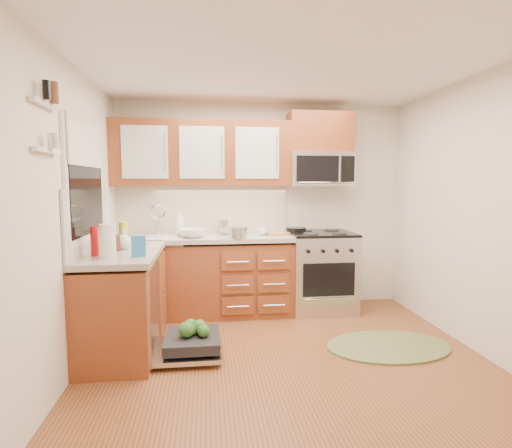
{
  "coord_description": "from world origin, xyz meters",
  "views": [
    {
      "loc": [
        -0.68,
        -3.17,
        1.54
      ],
      "look_at": [
        -0.18,
        0.85,
        1.12
      ],
      "focal_mm": 28.0,
      "sensor_mm": 36.0,
      "label": 1
    }
  ],
  "objects": [
    {
      "name": "backsplash_back",
      "position": [
        -0.73,
        1.74,
        1.21
      ],
      "size": [
        2.05,
        0.02,
        0.57
      ],
      "primitive_type": "cube",
      "color": "beige",
      "rests_on": "ground"
    },
    {
      "name": "paper_towel_roll",
      "position": [
        -1.49,
        0.19,
        1.06
      ],
      "size": [
        0.16,
        0.16,
        0.28
      ],
      "primitive_type": "cylinder",
      "rotation": [
        0.0,
        0.0,
        -0.31
      ],
      "color": "white",
      "rests_on": "countertop_left"
    },
    {
      "name": "wall_front",
      "position": [
        0.0,
        -1.75,
        1.25
      ],
      "size": [
        3.5,
        0.04,
        2.5
      ],
      "primitive_type": "cube",
      "color": "silver",
      "rests_on": "ground"
    },
    {
      "name": "soap_bottle_c",
      "position": [
        -1.46,
        0.62,
        1.02
      ],
      "size": [
        0.18,
        0.18,
        0.19
      ],
      "primitive_type": "imported",
      "rotation": [
        0.0,
        0.0,
        0.27
      ],
      "color": "#999999",
      "rests_on": "countertop_left"
    },
    {
      "name": "shelf_upper",
      "position": [
        -1.72,
        -0.35,
        2.05
      ],
      "size": [
        0.04,
        0.4,
        0.03
      ],
      "primitive_type": "cube",
      "color": "white",
      "rests_on": "ground"
    },
    {
      "name": "cup",
      "position": [
        -0.04,
        1.44,
        0.97
      ],
      "size": [
        0.12,
        0.12,
        0.09
      ],
      "primitive_type": "imported",
      "rotation": [
        0.0,
        0.0,
        0.09
      ],
      "color": "#999999",
      "rests_on": "countertop_back"
    },
    {
      "name": "sink",
      "position": [
        -1.25,
        1.42,
        0.8
      ],
      "size": [
        0.62,
        0.5,
        0.26
      ],
      "primitive_type": null,
      "color": "white",
      "rests_on": "ground"
    },
    {
      "name": "countertop_left",
      "position": [
        -1.44,
        0.53,
        0.9
      ],
      "size": [
        0.64,
        1.27,
        0.05
      ],
      "primitive_type": "cube",
      "color": "#9D9790",
      "rests_on": "base_cabinet_left"
    },
    {
      "name": "skillet",
      "position": [
        0.4,
        1.57,
        0.97
      ],
      "size": [
        0.32,
        0.32,
        0.05
      ],
      "primitive_type": "cylinder",
      "rotation": [
        0.0,
        0.0,
        -0.4
      ],
      "color": "black",
      "rests_on": "range"
    },
    {
      "name": "base_cabinet_back",
      "position": [
        -0.73,
        1.45,
        0.42
      ],
      "size": [
        2.05,
        0.6,
        0.85
      ],
      "primitive_type": "cube",
      "color": "maroon",
      "rests_on": "ground"
    },
    {
      "name": "wall_right",
      "position": [
        1.75,
        0.0,
        1.25
      ],
      "size": [
        0.04,
        3.5,
        2.5
      ],
      "primitive_type": "cube",
      "color": "silver",
      "rests_on": "ground"
    },
    {
      "name": "base_cabinet_left",
      "position": [
        -1.45,
        0.52,
        0.42
      ],
      "size": [
        0.6,
        1.25,
        0.85
      ],
      "primitive_type": "cube",
      "color": "maroon",
      "rests_on": "ground"
    },
    {
      "name": "dishwasher",
      "position": [
        -0.86,
        0.3,
        0.1
      ],
      "size": [
        0.7,
        0.6,
        0.2
      ],
      "primitive_type": null,
      "color": "silver",
      "rests_on": "ground"
    },
    {
      "name": "blue_carton",
      "position": [
        -1.25,
        0.22,
        1.01
      ],
      "size": [
        0.12,
        0.09,
        0.18
      ],
      "primitive_type": "cube",
      "rotation": [
        0.0,
        0.0,
        0.29
      ],
      "color": "#297DC0",
      "rests_on": "countertop_left"
    },
    {
      "name": "window_blind",
      "position": [
        -1.71,
        0.5,
        1.88
      ],
      "size": [
        0.02,
        0.96,
        0.4
      ],
      "primitive_type": "cube",
      "color": "white",
      "rests_on": "ground"
    },
    {
      "name": "backsplash_left",
      "position": [
        -1.74,
        0.52,
        1.21
      ],
      "size": [
        0.02,
        1.25,
        0.57
      ],
      "primitive_type": "cube",
      "color": "beige",
      "rests_on": "ground"
    },
    {
      "name": "cutting_board",
      "position": [
        0.18,
        1.49,
        0.94
      ],
      "size": [
        0.36,
        0.31,
        0.02
      ],
      "primitive_type": "cube",
      "rotation": [
        0.0,
        0.0,
        0.42
      ],
      "color": "tan",
      "rests_on": "countertop_back"
    },
    {
      "name": "wall_left",
      "position": [
        -1.75,
        0.0,
        1.25
      ],
      "size": [
        0.04,
        3.5,
        2.5
      ],
      "primitive_type": "cube",
      "color": "silver",
      "rests_on": "ground"
    },
    {
      "name": "mustard_bottle",
      "position": [
        -1.47,
        0.73,
        1.05
      ],
      "size": [
        0.09,
        0.09,
        0.24
      ],
      "primitive_type": "cylinder",
      "rotation": [
        0.0,
        0.0,
        0.12
      ],
      "color": "#CECB16",
      "rests_on": "countertop_left"
    },
    {
      "name": "soap_bottle_a",
      "position": [
        -1.0,
        1.52,
        1.08
      ],
      "size": [
        0.13,
        0.13,
        0.31
      ],
      "primitive_type": "imported",
      "rotation": [
        0.0,
        0.0,
        0.05
      ],
      "color": "#999999",
      "rests_on": "countertop_back"
    },
    {
      "name": "rug",
      "position": [
        1.0,
        0.26,
        0.01
      ],
      "size": [
        1.35,
        1.07,
        0.02
      ],
      "primitive_type": null,
      "rotation": [
        0.0,
        0.0,
        -0.3
      ],
      "color": "olive",
      "rests_on": "ground"
    },
    {
      "name": "bowl_b",
      "position": [
        -0.85,
        1.35,
        0.97
      ],
      "size": [
        0.38,
        0.38,
        0.1
      ],
      "primitive_type": "imported",
      "rotation": [
        0.0,
        0.0,
        -0.28
      ],
      "color": "#999999",
      "rests_on": "countertop_back"
    },
    {
      "name": "cabinet_over_mw",
      "position": [
        0.68,
        1.57,
        2.13
      ],
      "size": [
        0.76,
        0.35,
        0.47
      ],
      "primitive_type": "cube",
      "color": "maroon",
      "rests_on": "ground"
    },
    {
      "name": "countertop_back",
      "position": [
        -0.72,
        1.44,
        0.9
      ],
      "size": [
        2.07,
        0.64,
        0.05
      ],
      "primitive_type": "cube",
      "color": "#9D9790",
      "rests_on": "base_cabinet_back"
    },
    {
      "name": "range",
      "position": [
        0.68,
        1.43,
        0.47
      ],
      "size": [
        0.76,
        0.64,
        0.95
      ],
      "primitive_type": null,
      "color": "silver",
      "rests_on": "ground"
    },
    {
      "name": "canister",
      "position": [
        -0.48,
        1.65,
        1.01
      ],
      "size": [
        0.12,
        0.12,
        0.17
      ],
      "primitive_type": "cylinder",
      "rotation": [
        0.0,
        0.0,
        0.19
      ],
      "color": "silver",
      "rests_on": "countertop_back"
    },
    {
      "name": "bowl_a",
      "position": [
        -0.41,
        1.59,
        0.95
      ],
      "size": [
        0.27,
        0.27,
        0.06
      ],
      "primitive_type": "imported",
      "rotation": [
        0.0,
        0.0,
        0.12
      ],
      "color": "#999999",
      "rests_on": "countertop_back"
    },
    {
      "name": "soap_bottle_b",
      "position": [
        -1.62,
        0.71,
        1.01
      ],
      "size": [
        0.1,
        0.1,
        0.17
      ],
      "primitive_type": "imported",
      "rotation": [
        0.0,
        0.0,
        0.34
      ],
      "color": "#999999",
      "rests_on": "countertop_left"
    },
    {
      "name": "floor",
      "position": [
        0.0,
        0.0,
        0.0
      ],
      "size": [
        3.5,
        3.5,
        0.0
      ],
      "primitive_type": "plane",
      "color": "brown",
      "rests_on": "ground"
    },
    {
      "name": "wooden_box",
      "position": [
        -1.54,
        0.53,
        1.0
      ],
      "size": [
        0.16,
        0.13,
        0.14
      ],
      "primitive_type": "cube",
      "rotation": [
        0.0,
        0.0,
        0.26
      ],
      "color": "brown",
      "rests_on": "countertop_left"
    },
    {
      "name": "ceiling",
      "position": [
        0.0,
        0.0,
        2.5
      ],
      "size": [
        3.5,
        3.5,
        0.0
      ],
      "primitive_type": "plane",
      "rotation": [
        3.14,
        0.0,
        0.0
      ],
      "color": "white",
      "rests_on": "ground"
    },
    {
      "name": "wall_back",
      "position": [
        0.0,
        1.75,
        1.25
      ],
      "size": [
        3.5,
        0.04,
        2.5
      ],
      "primitive_type": "cube",
      "color": "silver",
      "rests_on": "ground"
    },
    {
      "name": "upper_cabinets",
      "position": [
        -0.73,
        1.57,
        1.88
      ],
      "size": [
        2.05,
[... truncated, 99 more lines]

